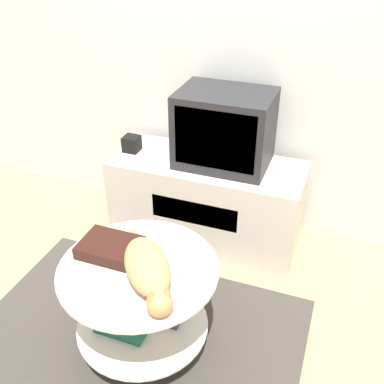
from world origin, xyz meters
The scene contains 9 objects.
ground_plane centered at (0.00, 0.00, 0.00)m, with size 12.00×12.00×0.00m, color tan.
wall_back centered at (0.00, 1.22, 1.30)m, with size 8.00×0.05×2.60m.
rug centered at (0.00, 0.00, 0.01)m, with size 1.60×1.05×0.02m.
tv_stand centered at (0.05, 0.90, 0.27)m, with size 1.16×0.46×0.54m.
tv centered at (0.14, 0.93, 0.76)m, with size 0.53×0.39×0.43m.
speaker centered at (-0.44, 0.89, 0.59)m, with size 0.10×0.10×0.10m.
coffee_table centered at (0.05, -0.04, 0.32)m, with size 0.71×0.71×0.48m.
dvd_box centered at (-0.11, 0.01, 0.53)m, with size 0.27×0.20×0.06m.
cat centered at (0.13, -0.09, 0.56)m, with size 0.39×0.48×0.13m.
Camera 1 is at (0.78, -1.34, 1.81)m, focal length 42.00 mm.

